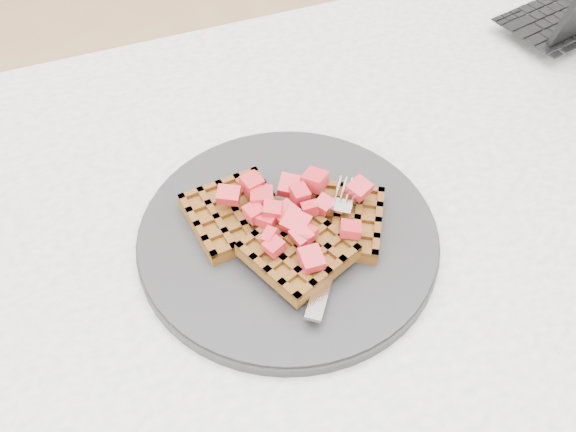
{
  "coord_description": "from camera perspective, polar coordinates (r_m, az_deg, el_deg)",
  "views": [
    {
      "loc": [
        -0.31,
        -0.41,
        1.28
      ],
      "look_at": [
        -0.15,
        -0.01,
        0.79
      ],
      "focal_mm": 40.0,
      "sensor_mm": 36.0,
      "label": 1
    }
  ],
  "objects": [
    {
      "name": "fork",
      "position": [
        0.65,
        4.15,
        -2.33
      ],
      "size": [
        0.13,
        0.16,
        0.02
      ],
      "primitive_type": null,
      "rotation": [
        0.0,
        0.0,
        -0.63
      ],
      "color": "silver",
      "rests_on": "plate"
    },
    {
      "name": "waffles",
      "position": [
        0.65,
        0.14,
        -0.96
      ],
      "size": [
        0.21,
        0.18,
        0.03
      ],
      "color": "brown",
      "rests_on": "plate"
    },
    {
      "name": "table",
      "position": [
        0.82,
        9.78,
        -3.48
      ],
      "size": [
        1.2,
        0.8,
        0.75
      ],
      "color": "silver",
      "rests_on": "ground"
    },
    {
      "name": "plate",
      "position": [
        0.67,
        0.0,
        -1.79
      ],
      "size": [
        0.31,
        0.31,
        0.02
      ],
      "primitive_type": "cylinder",
      "color": "black",
      "rests_on": "table"
    },
    {
      "name": "strawberry_pile",
      "position": [
        0.63,
        0.0,
        0.83
      ],
      "size": [
        0.15,
        0.15,
        0.02
      ],
      "primitive_type": null,
      "color": "#960510",
      "rests_on": "waffles"
    }
  ]
}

